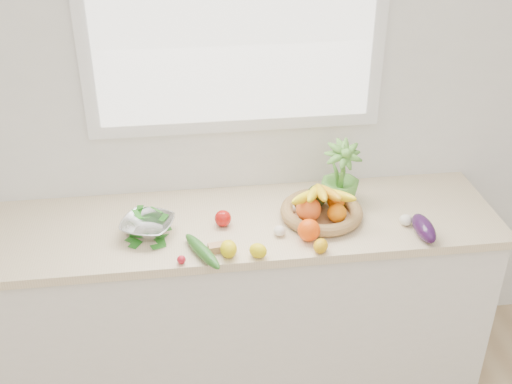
{
  "coord_description": "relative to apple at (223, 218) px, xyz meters",
  "views": [
    {
      "loc": [
        -0.26,
        -0.39,
        2.42
      ],
      "look_at": [
        0.05,
        1.93,
        1.05
      ],
      "focal_mm": 45.0,
      "sensor_mm": 36.0,
      "label": 1
    }
  ],
  "objects": [
    {
      "name": "garlic_b",
      "position": [
        0.3,
        0.06,
        -0.01
      ],
      "size": [
        0.06,
        0.06,
        0.04
      ],
      "primitive_type": "ellipsoid",
      "rotation": [
        0.0,
        0.0,
        0.23
      ],
      "color": "beige",
      "rests_on": "countertop"
    },
    {
      "name": "lemon_c",
      "position": [
        0.12,
        -0.25,
        -0.01
      ],
      "size": [
        0.1,
        0.09,
        0.06
      ],
      "primitive_type": "ellipsoid",
      "rotation": [
        0.0,
        0.0,
        0.91
      ],
      "color": "yellow",
      "rests_on": "countertop"
    },
    {
      "name": "ginger",
      "position": [
        -0.03,
        -0.18,
        -0.02
      ],
      "size": [
        0.11,
        0.05,
        0.03
      ],
      "primitive_type": "cube",
      "rotation": [
        0.0,
        0.0,
        0.14
      ],
      "color": "tan",
      "rests_on": "countertop"
    },
    {
      "name": "radish",
      "position": [
        -0.19,
        -0.25,
        -0.02
      ],
      "size": [
        0.04,
        0.04,
        0.03
      ],
      "primitive_type": "sphere",
      "rotation": [
        0.0,
        0.0,
        -0.24
      ],
      "color": "red",
      "rests_on": "countertop"
    },
    {
      "name": "lemon_b",
      "position": [
        0.37,
        -0.25,
        -0.01
      ],
      "size": [
        0.09,
        0.09,
        0.06
      ],
      "primitive_type": "ellipsoid",
      "rotation": [
        0.0,
        0.0,
        -0.57
      ],
      "color": "#D7990B",
      "rests_on": "countertop"
    },
    {
      "name": "window_pane",
      "position": [
        0.09,
        0.29,
        0.81
      ],
      "size": [
        1.18,
        0.01,
        0.98
      ],
      "primitive_type": "cube",
      "color": "white",
      "rests_on": "window_frame"
    },
    {
      "name": "countertop",
      "position": [
        0.09,
        0.03,
        -0.06
      ],
      "size": [
        2.24,
        0.62,
        0.04
      ],
      "primitive_type": "cube",
      "color": "beige",
      "rests_on": "counter_cabinet"
    },
    {
      "name": "cucumber",
      "position": [
        -0.1,
        -0.21,
        -0.01
      ],
      "size": [
        0.16,
        0.27,
        0.05
      ],
      "primitive_type": "ellipsoid",
      "rotation": [
        0.0,
        0.0,
        0.43
      ],
      "color": "#204F17",
      "rests_on": "countertop"
    },
    {
      "name": "apple",
      "position": [
        0.0,
        0.0,
        0.0
      ],
      "size": [
        0.09,
        0.09,
        0.07
      ],
      "primitive_type": "sphere",
      "rotation": [
        0.0,
        0.0,
        -0.41
      ],
      "color": "#B4120E",
      "rests_on": "countertop"
    },
    {
      "name": "garlic_c",
      "position": [
        0.23,
        -0.11,
        -0.01
      ],
      "size": [
        0.07,
        0.07,
        0.04
      ],
      "primitive_type": "ellipsoid",
      "rotation": [
        0.0,
        0.0,
        -0.43
      ],
      "color": "white",
      "rests_on": "countertop"
    },
    {
      "name": "eggplant",
      "position": [
        0.83,
        -0.19,
        0.0
      ],
      "size": [
        0.08,
        0.2,
        0.08
      ],
      "primitive_type": "ellipsoid",
      "rotation": [
        0.0,
        0.0,
        0.02
      ],
      "color": "#2B0E36",
      "rests_on": "countertop"
    },
    {
      "name": "garlic_a",
      "position": [
        0.78,
        -0.1,
        -0.01
      ],
      "size": [
        0.07,
        0.07,
        0.05
      ],
      "primitive_type": "ellipsoid",
      "rotation": [
        0.0,
        0.0,
        -0.43
      ],
      "color": "white",
      "rests_on": "countertop"
    },
    {
      "name": "window_frame",
      "position": [
        0.09,
        0.31,
        0.81
      ],
      "size": [
        1.3,
        0.03,
        1.1
      ],
      "primitive_type": "cube",
      "color": "white",
      "rests_on": "back_wall"
    },
    {
      "name": "colander_with_spinach",
      "position": [
        -0.32,
        -0.03,
        0.02
      ],
      "size": [
        0.28,
        0.28,
        0.12
      ],
      "color": "silver",
      "rests_on": "countertop"
    },
    {
      "name": "fruit_basket",
      "position": [
        0.43,
        0.01,
        0.02
      ],
      "size": [
        0.39,
        0.39,
        0.19
      ],
      "color": "#AA784B",
      "rests_on": "countertop"
    },
    {
      "name": "counter_cabinet",
      "position": [
        0.09,
        0.03,
        -0.51
      ],
      "size": [
        2.2,
        0.58,
        0.86
      ],
      "primitive_type": "cube",
      "color": "silver",
      "rests_on": "ground"
    },
    {
      "name": "potted_herb",
      "position": [
        0.54,
        0.12,
        0.1
      ],
      "size": [
        0.2,
        0.2,
        0.31
      ],
      "primitive_type": "imported",
      "rotation": [
        0.0,
        0.0,
        0.13
      ],
      "color": "#549536",
      "rests_on": "countertop"
    },
    {
      "name": "orange_loose",
      "position": [
        0.34,
        -0.15,
        0.01
      ],
      "size": [
        0.11,
        0.11,
        0.09
      ],
      "primitive_type": "sphere",
      "rotation": [
        0.0,
        0.0,
        -0.18
      ],
      "color": "#EE4707",
      "rests_on": "countertop"
    },
    {
      "name": "back_wall",
      "position": [
        0.09,
        0.33,
        0.41
      ],
      "size": [
        4.5,
        0.02,
        2.7
      ],
      "primitive_type": "cube",
      "color": "white",
      "rests_on": "ground"
    },
    {
      "name": "lemon_a",
      "position": [
        0.0,
        -0.22,
        -0.0
      ],
      "size": [
        0.07,
        0.09,
        0.07
      ],
      "primitive_type": "ellipsoid",
      "rotation": [
        0.0,
        0.0,
        0.01
      ],
      "color": "yellow",
      "rests_on": "countertop"
    }
  ]
}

